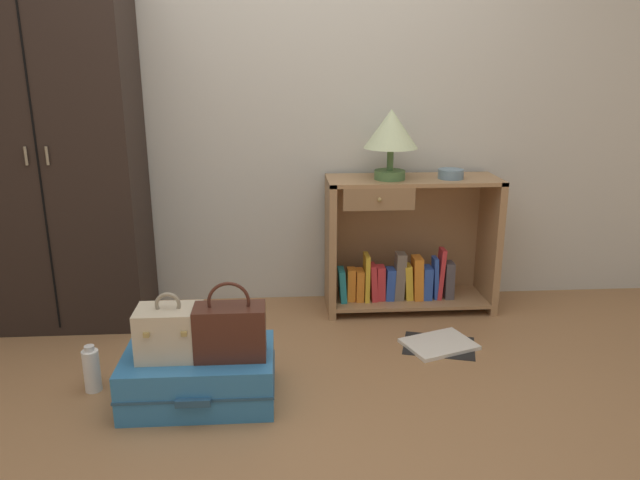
{
  "coord_description": "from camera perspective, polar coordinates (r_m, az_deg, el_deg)",
  "views": [
    {
      "loc": [
        -0.04,
        -2.03,
        1.4
      ],
      "look_at": [
        0.15,
        0.83,
        0.55
      ],
      "focal_mm": 33.75,
      "sensor_mm": 36.0,
      "label": 1
    }
  ],
  "objects": [
    {
      "name": "open_book_on_floor",
      "position": [
        3.18,
        11.22,
        -9.68
      ],
      "size": [
        0.42,
        0.36,
        0.02
      ],
      "color": "white",
      "rests_on": "ground_plane"
    },
    {
      "name": "bowl",
      "position": [
        3.43,
        12.29,
        6.14
      ],
      "size": [
        0.14,
        0.14,
        0.05
      ],
      "primitive_type": "cylinder",
      "color": "slate",
      "rests_on": "bookshelf"
    },
    {
      "name": "suitcase_large",
      "position": [
        2.69,
        -11.33,
        -12.49
      ],
      "size": [
        0.64,
        0.44,
        0.22
      ],
      "color": "teal",
      "rests_on": "ground_plane"
    },
    {
      "name": "bookshelf",
      "position": [
        3.52,
        8.17,
        -0.79
      ],
      "size": [
        0.97,
        0.36,
        0.78
      ],
      "color": "#A37A51",
      "rests_on": "ground_plane"
    },
    {
      "name": "back_wall",
      "position": [
        3.53,
        -3.28,
        14.91
      ],
      "size": [
        6.4,
        0.1,
        2.6
      ],
      "primitive_type": "cube",
      "color": "beige",
      "rests_on": "ground_plane"
    },
    {
      "name": "table_lamp",
      "position": [
        3.32,
        6.76,
        10.1
      ],
      "size": [
        0.3,
        0.3,
        0.38
      ],
      "color": "#4C7542",
      "rests_on": "bookshelf"
    },
    {
      "name": "bottle",
      "position": [
        2.88,
        -20.83,
        -11.42
      ],
      "size": [
        0.07,
        0.07,
        0.22
      ],
      "color": "white",
      "rests_on": "ground_plane"
    },
    {
      "name": "handbag",
      "position": [
        2.53,
        -8.52,
        -8.49
      ],
      "size": [
        0.29,
        0.15,
        0.33
      ],
      "color": "#472319",
      "rests_on": "suitcase_large"
    },
    {
      "name": "wardrobe",
      "position": [
        3.47,
        -23.92,
        7.88
      ],
      "size": [
        0.86,
        0.47,
        1.92
      ],
      "color": "black",
      "rests_on": "ground_plane"
    },
    {
      "name": "train_case",
      "position": [
        2.58,
        -14.04,
        -8.47
      ],
      "size": [
        0.27,
        0.19,
        0.28
      ],
      "color": "beige",
      "rests_on": "suitcase_large"
    },
    {
      "name": "ground_plane",
      "position": [
        2.46,
        -2.29,
        -18.1
      ],
      "size": [
        9.0,
        9.0,
        0.0
      ],
      "primitive_type": "plane",
      "color": "#9E7047"
    }
  ]
}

